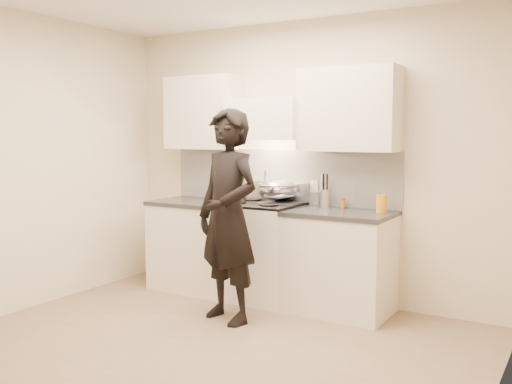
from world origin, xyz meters
TOP-DOWN VIEW (x-y plane):
  - ground_plane at (0.00, 0.00)m, footprint 4.00×4.00m
  - room_shell at (-0.06, 0.37)m, footprint 4.04×3.54m
  - stove at (-0.30, 1.42)m, footprint 0.76×0.65m
  - counter_right at (0.53, 1.43)m, footprint 0.92×0.67m
  - counter_left at (-1.08, 1.43)m, footprint 0.82×0.67m
  - wok at (-0.18, 1.56)m, footprint 0.41×0.49m
  - stock_pot at (-0.50, 1.28)m, footprint 0.31×0.28m
  - utensil_crock at (0.30, 1.61)m, footprint 0.12×0.12m
  - spice_jar at (0.46, 1.66)m, footprint 0.04×0.04m
  - oil_glass at (0.87, 1.53)m, footprint 0.09×0.09m
  - person at (-0.20, 0.72)m, footprint 0.76×0.61m

SIDE VIEW (x-z plane):
  - ground_plane at x=0.00m, z-range 0.00..0.00m
  - counter_right at x=0.53m, z-range 0.00..0.92m
  - counter_left at x=-1.08m, z-range 0.00..0.92m
  - stove at x=-0.30m, z-range 0.00..0.95m
  - person at x=-0.20m, z-range 0.00..1.82m
  - spice_jar at x=0.46m, z-range 0.92..1.01m
  - oil_glass at x=0.87m, z-range 0.92..1.08m
  - utensil_crock at x=0.30m, z-range 0.86..1.18m
  - stock_pot at x=-0.50m, z-range 0.96..1.11m
  - wok at x=-0.18m, z-range 0.90..1.23m
  - room_shell at x=-0.06m, z-range 0.25..2.95m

